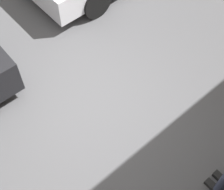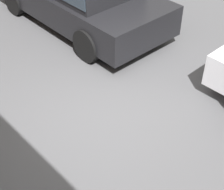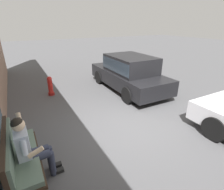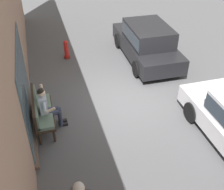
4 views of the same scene
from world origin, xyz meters
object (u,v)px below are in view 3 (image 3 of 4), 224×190
at_px(fire_hydrant, 50,86).
at_px(bench, 18,155).
at_px(person_on_phone, 30,147).
at_px(parked_car_mid, 129,72).

bearing_deg(fire_hydrant, bench, 162.16).
bearing_deg(bench, fire_hydrant, -17.84).
height_order(bench, fire_hydrant, bench).
relative_size(bench, person_on_phone, 1.23).
height_order(parked_car_mid, fire_hydrant, parked_car_mid).
xyz_separation_m(bench, parked_car_mid, (3.18, -4.58, 0.22)).
relative_size(bench, parked_car_mid, 0.39).
bearing_deg(parked_car_mid, fire_hydrant, 72.78).
distance_m(bench, fire_hydrant, 4.40).
relative_size(person_on_phone, fire_hydrant, 1.70).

